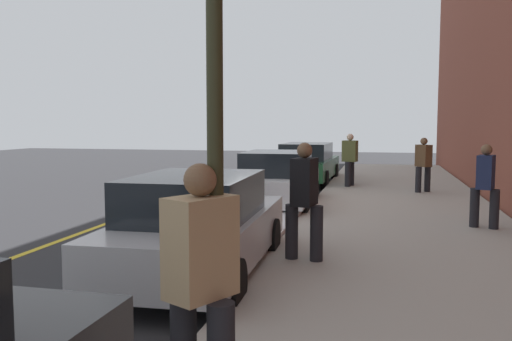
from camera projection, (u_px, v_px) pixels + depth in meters
ground_plane at (274, 207)px, 14.15m from camera, size 56.00×56.00×0.00m
sidewalk at (402, 209)px, 13.39m from camera, size 28.00×4.60×0.15m
lane_stripe_centre at (162, 203)px, 14.88m from camera, size 28.00×0.14×0.01m
snow_bank_curb at (284, 220)px, 11.72m from camera, size 7.30×0.56×0.22m
parked_car_silver at (198, 226)px, 7.72m from camera, size 4.41×2.01×1.51m
parked_car_white at (278, 180)px, 13.96m from camera, size 4.16×1.99×1.51m
parked_car_green at (307, 163)px, 19.66m from camera, size 4.83×2.01×1.51m
pedestrian_olive_coat at (350, 158)px, 17.62m from camera, size 0.56×0.53×1.75m
pedestrian_black_coat at (304, 198)px, 8.08m from camera, size 0.53×0.59×1.80m
pedestrian_tan_coat at (201, 281)px, 3.80m from camera, size 0.58×0.55×1.82m
pedestrian_brown_coat at (423, 163)px, 16.09m from camera, size 0.53×0.50×1.66m
pedestrian_navy_coat at (485, 184)px, 10.55m from camera, size 0.52×0.53×1.68m
traffic_light_pole at (215, 11)px, 3.75m from camera, size 0.35×0.26×4.26m
rolling_suitcase at (349, 176)px, 18.04m from camera, size 0.34×0.22×0.97m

